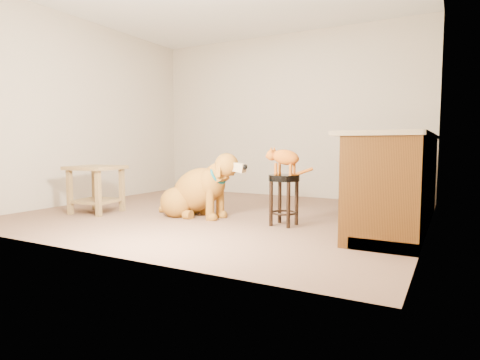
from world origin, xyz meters
The scene contains 8 objects.
floor centered at (0.00, 0.00, 0.00)m, with size 4.50×4.00×0.01m, color brown.
room_shell centered at (0.00, 0.00, 1.68)m, with size 4.54×4.04×2.62m.
cabinet_run centered at (1.94, 0.30, 0.44)m, with size 0.70×2.56×0.94m.
padded_stool centered at (0.92, -0.30, 0.37)m, with size 0.32×0.32×0.52m.
wood_stool centered at (1.47, 1.70, 0.35)m, with size 0.39×0.39×0.67m.
side_table centered at (-1.39, -0.66, 0.38)m, with size 0.62×0.62×0.58m.
golden_retriever centered at (-0.14, -0.31, 0.30)m, with size 1.25×0.63×0.79m.
tabby_kitten centered at (0.91, -0.30, 0.69)m, with size 0.51×0.17×0.31m.
Camera 1 is at (2.46, -4.11, 0.83)m, focal length 30.00 mm.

